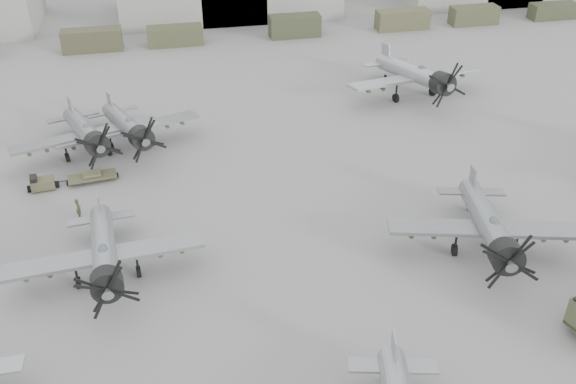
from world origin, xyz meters
The scene contains 14 objects.
ground centered at (0.00, 0.00, 0.00)m, with size 220.00×220.00×0.00m, color slate.
support_truck_2 centered at (-16.99, 50.00, 1.23)m, with size 6.64×2.20×2.45m, color #3D3D28.
support_truck_3 centered at (-7.73, 50.00, 1.09)m, with size 6.33×2.20×2.17m, color #40412A.
support_truck_4 centered at (6.42, 50.00, 1.29)m, with size 6.05×2.20×2.58m, color #353A26.
support_truck_5 centered at (20.00, 50.00, 1.18)m, with size 6.55×2.20×2.36m, color #48482F.
support_truck_6 centered at (29.48, 50.00, 1.12)m, with size 5.98×2.20×2.23m, color #40432B.
support_truck_7 centered at (40.54, 50.00, 0.98)m, with size 6.11×2.20×1.96m, color #373B26.
aircraft_mid_1 centered at (-14.34, 8.16, 2.14)m, with size 11.81×10.63×4.70m.
aircraft_mid_2 centered at (8.99, 5.80, 2.28)m, with size 12.59×11.33×5.01m.
aircraft_far_0 centered at (-12.91, 24.90, 2.16)m, with size 11.86×10.68×4.74m.
aircraft_far_1 centered at (13.74, 29.74, 2.46)m, with size 13.62×12.26×5.41m.
aircraft_extra_249 centered at (-16.17, 24.54, 2.16)m, with size 11.86×10.68×4.74m.
tug_trailer centered at (-18.02, 20.27, 0.47)m, with size 6.27×1.91×1.24m.
ground_crew centered at (-16.50, 15.73, 0.76)m, with size 0.55×0.36×1.52m, color #41492F.
Camera 1 is at (-9.99, -23.23, 25.35)m, focal length 40.00 mm.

